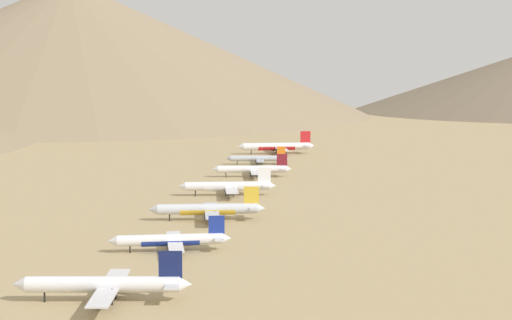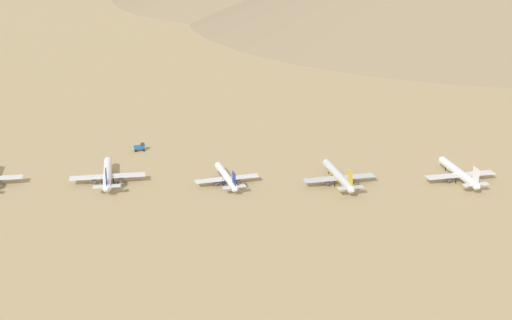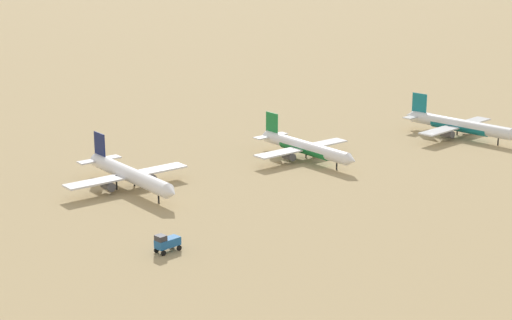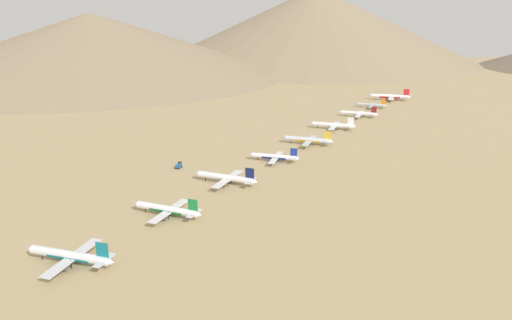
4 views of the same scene
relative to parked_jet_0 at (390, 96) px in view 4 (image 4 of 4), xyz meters
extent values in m
plane|color=tan|center=(46.42, 204.51, -4.37)|extent=(2528.56, 2528.56, 0.00)
cylinder|color=white|center=(0.36, 0.02, 0.17)|extent=(39.10, 6.39, 4.11)
cone|color=white|center=(21.51, 1.27, 0.17)|extent=(3.69, 4.22, 4.03)
cone|color=white|center=(-20.58, -1.21, 0.17)|extent=(3.24, 3.87, 3.70)
cube|color=red|center=(-16.69, -0.98, 4.98)|extent=(5.96, 0.73, 7.57)
cube|color=silver|center=(-17.34, -1.02, 0.58)|extent=(4.22, 13.16, 0.39)
cube|color=silver|center=(-1.26, -0.07, -0.55)|extent=(7.56, 37.02, 0.49)
cylinder|color=#4C4C54|center=(-0.78, 6.45, -2.04)|extent=(4.68, 2.75, 2.49)
cylinder|color=#4C4C54|center=(-0.01, -6.50, -2.04)|extent=(4.68, 2.75, 2.49)
cylinder|color=black|center=(15.12, 0.89, -2.31)|extent=(0.48, 0.48, 4.13)
cylinder|color=black|center=(-2.50, 2.67, -2.31)|extent=(0.48, 0.48, 4.13)
cylinder|color=black|center=(-2.17, -2.94, -2.31)|extent=(0.48, 0.48, 4.13)
cylinder|color=red|center=(0.36, 0.02, -0.14)|extent=(21.61, 5.37, 4.12)
cylinder|color=#B2B7C1|center=(15.12, 50.14, -1.10)|extent=(28.16, 4.38, 2.96)
cone|color=#B2B7C1|center=(30.37, 49.37, -1.10)|extent=(2.64, 3.02, 2.90)
cone|color=#B2B7C1|center=(0.03, 50.91, -1.10)|extent=(2.31, 2.77, 2.66)
cube|color=orange|center=(2.83, 50.77, 2.37)|extent=(4.29, 0.49, 5.45)
cube|color=#A4A8B2|center=(2.36, 50.79, -0.80)|extent=(2.96, 9.46, 0.28)
cube|color=#A4A8B2|center=(13.95, 50.20, -1.62)|extent=(5.23, 26.65, 0.35)
cylinder|color=#4C4C54|center=(14.81, 54.84, -2.69)|extent=(3.36, 1.96, 1.79)
cylinder|color=#4C4C54|center=(14.34, 45.50, -2.69)|extent=(3.36, 1.96, 1.79)
cylinder|color=black|center=(25.77, 49.61, -2.88)|extent=(0.34, 0.34, 2.98)
cylinder|color=black|center=(13.28, 52.27, -2.88)|extent=(0.34, 0.34, 2.98)
cylinder|color=black|center=(13.07, 48.22, -2.88)|extent=(0.34, 0.34, 2.98)
cylinder|color=white|center=(21.41, 98.48, -0.64)|extent=(32.05, 4.21, 3.37)
cone|color=white|center=(38.81, 98.02, -0.64)|extent=(2.93, 3.38, 3.31)
cone|color=white|center=(4.19, 98.93, -0.64)|extent=(2.56, 3.10, 3.04)
cube|color=maroon|center=(7.38, 98.84, 3.31)|extent=(4.89, 0.44, 6.22)
cube|color=silver|center=(6.85, 98.86, -0.30)|extent=(3.12, 10.73, 0.32)
cube|color=silver|center=(20.08, 98.51, -1.23)|extent=(5.23, 30.30, 0.40)
cylinder|color=#4C4C54|center=(20.92, 103.82, -2.45)|extent=(3.78, 2.14, 2.04)
cylinder|color=#4C4C54|center=(20.65, 93.17, -2.45)|extent=(3.78, 2.14, 2.04)
cylinder|color=black|center=(33.55, 98.16, -2.67)|extent=(0.39, 0.39, 3.39)
cylinder|color=black|center=(19.25, 100.84, -2.67)|extent=(0.39, 0.39, 3.39)
cylinder|color=black|center=(19.13, 96.23, -2.67)|extent=(0.39, 0.39, 3.39)
cylinder|color=white|center=(35.15, 153.91, -0.42)|extent=(33.86, 3.92, 3.57)
cone|color=white|center=(53.56, 153.72, -0.42)|extent=(3.04, 3.53, 3.50)
cone|color=white|center=(16.92, 154.10, -0.42)|extent=(2.66, 3.24, 3.21)
cube|color=white|center=(20.31, 154.07, 3.76)|extent=(5.17, 0.38, 6.58)
cube|color=silver|center=(19.74, 154.07, -0.07)|extent=(3.12, 11.31, 0.34)
cube|color=silver|center=(33.74, 153.93, -1.05)|extent=(5.03, 31.99, 0.42)
cylinder|color=#4C4C54|center=(34.55, 159.56, -2.34)|extent=(3.97, 2.20, 2.16)
cylinder|color=#4C4C54|center=(34.43, 148.28, -2.34)|extent=(3.97, 2.20, 2.16)
cylinder|color=black|center=(48.00, 153.78, -2.58)|extent=(0.41, 0.41, 3.59)
cylinder|color=black|center=(32.83, 156.38, -2.58)|extent=(0.41, 0.41, 3.59)
cylinder|color=black|center=(32.78, 151.49, -2.58)|extent=(0.41, 0.41, 3.59)
cylinder|color=white|center=(35.15, 153.91, -0.69)|extent=(18.64, 3.77, 3.58)
cylinder|color=silver|center=(44.12, 207.40, -0.40)|extent=(34.04, 3.60, 3.59)
cone|color=silver|center=(62.66, 207.39, -0.40)|extent=(3.03, 3.52, 3.52)
cone|color=silver|center=(25.78, 207.40, -0.40)|extent=(2.65, 3.23, 3.23)
cube|color=gold|center=(29.18, 207.40, 3.81)|extent=(5.20, 0.33, 6.62)
cube|color=#B6BBC5|center=(28.61, 207.40, -0.04)|extent=(3.03, 11.35, 0.34)
cube|color=#B6BBC5|center=(42.70, 207.40, -1.03)|extent=(4.74, 32.15, 0.43)
cylinder|color=#4C4C54|center=(43.46, 213.07, -2.33)|extent=(3.97, 2.18, 2.17)
cylinder|color=#4C4C54|center=(43.46, 201.72, -2.33)|extent=(3.97, 2.18, 2.17)
cylinder|color=black|center=(57.06, 207.39, -2.56)|extent=(0.42, 0.42, 3.61)
cylinder|color=black|center=(41.76, 209.85, -2.56)|extent=(0.42, 0.42, 3.61)
cylinder|color=black|center=(41.76, 204.94, -2.56)|extent=(0.42, 0.42, 3.61)
cylinder|color=gold|center=(44.12, 207.40, -0.67)|extent=(18.72, 3.61, 3.60)
cylinder|color=white|center=(55.62, 255.43, -0.86)|extent=(30.18, 4.82, 3.17)
cone|color=white|center=(71.95, 256.33, -0.86)|extent=(2.84, 3.25, 3.11)
cone|color=white|center=(39.45, 254.54, -0.86)|extent=(2.49, 2.98, 2.85)
cube|color=navy|center=(42.45, 254.70, 2.85)|extent=(4.60, 0.54, 5.84)
cube|color=silver|center=(41.95, 254.67, -0.55)|extent=(3.22, 10.15, 0.30)
cube|color=silver|center=(54.37, 255.36, -1.42)|extent=(5.73, 28.57, 0.38)
cylinder|color=#4C4C54|center=(54.76, 260.40, -2.57)|extent=(3.61, 2.11, 1.92)
cylinder|color=#4C4C54|center=(55.31, 250.40, -2.57)|extent=(3.61, 2.11, 1.92)
cylinder|color=black|center=(67.02, 256.06, -2.78)|extent=(0.37, 0.37, 3.19)
cylinder|color=black|center=(53.41, 257.48, -2.78)|extent=(0.37, 0.37, 3.19)
cylinder|color=black|center=(53.65, 253.15, -2.78)|extent=(0.37, 0.37, 3.19)
cylinder|color=navy|center=(55.62, 255.43, -1.10)|extent=(16.68, 4.08, 3.18)
cylinder|color=white|center=(69.57, 306.28, -0.31)|extent=(34.99, 6.14, 3.67)
cone|color=white|center=(88.48, 304.93, -0.31)|extent=(3.34, 3.81, 3.60)
cone|color=white|center=(50.86, 307.61, -0.31)|extent=(2.94, 3.49, 3.31)
cube|color=#141E51|center=(54.33, 307.36, 3.99)|extent=(5.33, 0.72, 6.77)
cube|color=silver|center=(53.75, 307.41, 0.06)|extent=(3.91, 11.80, 0.35)
cube|color=silver|center=(68.13, 306.38, -0.95)|extent=(7.16, 33.14, 0.44)
cylinder|color=#4C4C54|center=(69.31, 312.11, -2.28)|extent=(4.21, 2.51, 2.22)
cylinder|color=#4C4C54|center=(68.49, 300.54, -2.28)|extent=(4.21, 2.51, 2.22)
cylinder|color=black|center=(82.77, 305.34, -2.52)|extent=(0.43, 0.43, 3.69)
cylinder|color=black|center=(67.34, 308.96, -2.52)|extent=(0.43, 0.43, 3.69)
cylinder|color=black|center=(66.98, 303.94, -2.52)|extent=(0.43, 0.43, 3.69)
cylinder|color=white|center=(79.23, 358.29, -0.49)|extent=(33.39, 5.46, 3.51)
cone|color=white|center=(97.29, 357.23, -0.49)|extent=(3.15, 3.61, 3.44)
cone|color=white|center=(61.35, 359.35, -0.49)|extent=(2.77, 3.30, 3.16)
cube|color=#197A38|center=(64.67, 359.15, 3.62)|extent=(5.09, 0.62, 6.46)
cube|color=silver|center=(64.11, 359.19, -0.14)|extent=(3.60, 11.24, 0.33)
cube|color=silver|center=(77.85, 358.38, -1.11)|extent=(6.46, 31.61, 0.42)
cylinder|color=#4C4C54|center=(78.91, 363.86, -2.38)|extent=(4.00, 2.35, 2.12)
cylinder|color=#4C4C54|center=(78.26, 352.80, -2.38)|extent=(4.00, 2.35, 2.12)
cylinder|color=black|center=(91.84, 357.55, -2.61)|extent=(0.41, 0.41, 3.53)
cylinder|color=black|center=(77.07, 360.83, -2.61)|extent=(0.41, 0.41, 3.53)
cylinder|color=black|center=(76.78, 356.03, -2.61)|extent=(0.41, 0.41, 3.53)
cylinder|color=#197A38|center=(79.23, 358.29, -0.76)|extent=(18.46, 4.59, 3.52)
cylinder|color=silver|center=(92.95, 412.80, -0.26)|extent=(35.33, 4.83, 3.72)
cone|color=silver|center=(112.12, 413.40, -0.26)|extent=(3.24, 3.74, 3.64)
cone|color=silver|center=(73.97, 412.20, -0.26)|extent=(2.84, 3.43, 3.35)
cube|color=#14727F|center=(77.49, 412.31, 4.09)|extent=(5.39, 0.51, 6.85)
cube|color=silver|center=(76.91, 412.29, 0.11)|extent=(3.50, 11.83, 0.35)
cube|color=silver|center=(91.48, 412.75, -0.91)|extent=(5.94, 33.41, 0.44)
cylinder|color=#4C4C54|center=(92.08, 418.64, -2.26)|extent=(4.18, 2.38, 2.25)
cylinder|color=#4C4C54|center=(92.45, 406.91, -2.26)|extent=(4.18, 2.38, 2.25)
cylinder|color=black|center=(106.33, 413.22, -2.50)|extent=(0.43, 0.43, 3.74)
cylinder|color=black|center=(90.42, 415.26, -2.50)|extent=(0.43, 0.43, 3.74)
cylinder|color=black|center=(90.58, 410.18, -2.50)|extent=(0.43, 0.43, 3.74)
cylinder|color=#14727F|center=(92.95, 412.80, -0.54)|extent=(19.48, 4.33, 3.73)
cube|color=#1E5999|center=(109.04, 288.61, -2.42)|extent=(2.47, 5.27, 1.70)
cube|color=#333338|center=(109.10, 286.91, -1.02)|extent=(2.13, 1.87, 1.10)
cylinder|color=black|center=(110.26, 286.68, -3.82)|extent=(0.39, 1.11, 1.10)
cylinder|color=black|center=(107.96, 286.60, -3.82)|extent=(0.39, 1.11, 1.10)
cylinder|color=black|center=(110.13, 290.63, -3.82)|extent=(0.39, 1.11, 1.10)
cylinder|color=black|center=(107.83, 290.55, -3.82)|extent=(0.39, 1.11, 1.10)
cone|color=#8C775B|center=(168.26, -375.85, 61.60)|extent=(592.43, 592.43, 131.94)
cone|color=#8C775B|center=(437.41, -74.91, 41.00)|extent=(572.24, 572.24, 90.74)
camera|label=1|loc=(49.28, 499.88, 50.02)|focal=61.12mm
camera|label=2|loc=(-257.77, 316.78, 122.11)|focal=54.50mm
camera|label=3|loc=(236.56, 196.59, 57.75)|focal=58.46mm
camera|label=4|loc=(-33.92, 554.80, 94.06)|focal=34.59mm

